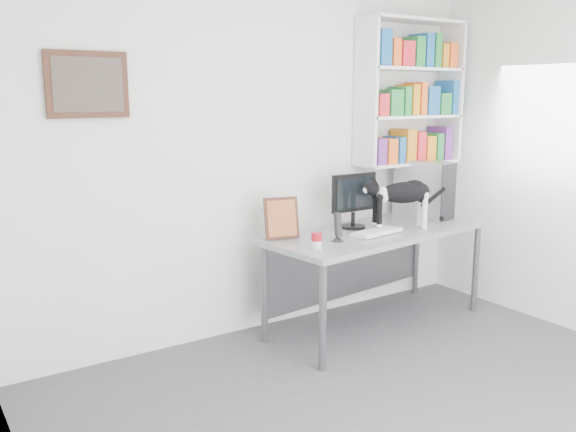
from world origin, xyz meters
The scene contains 11 objects.
room centered at (0.00, 0.00, 1.35)m, with size 4.01×4.01×2.70m.
bookshelf centered at (1.40, 1.85, 1.85)m, with size 1.03×0.28×1.24m, color silver.
wall_art centered at (-1.30, 1.97, 1.90)m, with size 0.52×0.04×0.42m, color #462416.
desk centered at (0.76, 1.49, 0.40)m, with size 1.90×0.74×0.79m, color gray.
monitor centered at (0.64, 1.66, 1.02)m, with size 0.42×0.20×0.45m, color black.
keyboard centered at (0.65, 1.39, 0.81)m, with size 0.43×0.16×0.03m, color silver.
pc_tower centered at (1.42, 1.67, 1.04)m, with size 0.22×0.49×0.49m, color silver.
speaker centered at (0.26, 1.37, 0.90)m, with size 0.10×0.10×0.22m, color black.
leaning_print centered at (-0.04, 1.67, 0.95)m, with size 0.26×0.10×0.32m, color #462416.
soup_can centered at (0.00, 1.28, 0.85)m, with size 0.08×0.08×0.11m, color #A20D19.
cat centered at (0.92, 1.40, 0.99)m, with size 0.64×0.17×0.40m, color black, non-canonical shape.
Camera 1 is at (-2.40, -2.03, 1.84)m, focal length 38.00 mm.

